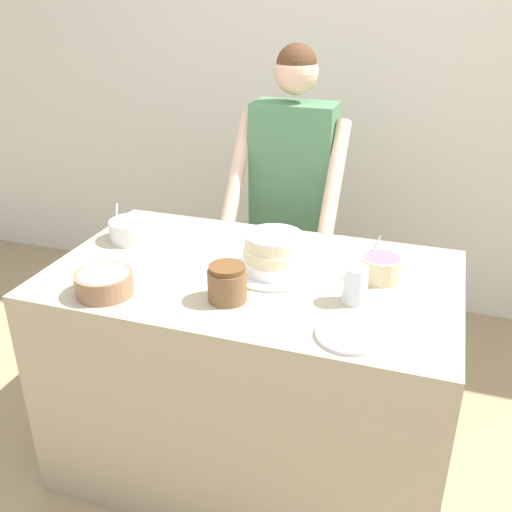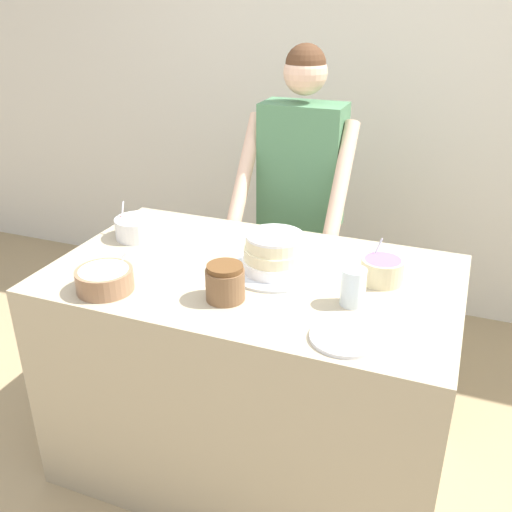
% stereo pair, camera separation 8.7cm
% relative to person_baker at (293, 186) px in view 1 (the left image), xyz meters
% --- Properties ---
extents(wall_back, '(10.00, 0.05, 2.60)m').
position_rel_person_baker_xyz_m(wall_back, '(0.06, 0.82, 0.33)').
color(wall_back, silver).
rests_on(wall_back, ground_plane).
extents(counter, '(1.47, 0.88, 0.88)m').
position_rel_person_baker_xyz_m(counter, '(0.06, -0.76, -0.53)').
color(counter, tan).
rests_on(counter, ground_plane).
extents(person_baker, '(0.51, 0.45, 1.60)m').
position_rel_person_baker_xyz_m(person_baker, '(0.00, 0.00, 0.00)').
color(person_baker, '#2D2D38').
rests_on(person_baker, ground_plane).
extents(cake, '(0.34, 0.34, 0.15)m').
position_rel_person_baker_xyz_m(cake, '(0.13, -0.73, -0.02)').
color(cake, silver).
rests_on(cake, counter).
extents(frosting_bowl_purple, '(0.15, 0.15, 0.14)m').
position_rel_person_baker_xyz_m(frosting_bowl_purple, '(0.50, -0.66, -0.04)').
color(frosting_bowl_purple, beige).
rests_on(frosting_bowl_purple, counter).
extents(frosting_bowl_white, '(0.19, 0.19, 0.14)m').
position_rel_person_baker_xyz_m(frosting_bowl_white, '(-0.36, -1.06, -0.05)').
color(frosting_bowl_white, '#936B4C').
rests_on(frosting_bowl_white, counter).
extents(frosting_bowl_pink, '(0.18, 0.18, 0.14)m').
position_rel_person_baker_xyz_m(frosting_bowl_pink, '(-0.50, -0.63, -0.04)').
color(frosting_bowl_pink, white).
rests_on(frosting_bowl_pink, counter).
extents(drinking_glass, '(0.08, 0.08, 0.13)m').
position_rel_person_baker_xyz_m(drinking_glass, '(0.44, -0.86, -0.02)').
color(drinking_glass, silver).
rests_on(drinking_glass, counter).
extents(ceramic_plate, '(0.21, 0.21, 0.01)m').
position_rel_person_baker_xyz_m(ceramic_plate, '(0.47, -1.07, -0.08)').
color(ceramic_plate, silver).
rests_on(ceramic_plate, counter).
extents(stoneware_jar, '(0.13, 0.13, 0.12)m').
position_rel_person_baker_xyz_m(stoneware_jar, '(0.04, -0.97, -0.03)').
color(stoneware_jar, brown).
rests_on(stoneware_jar, counter).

